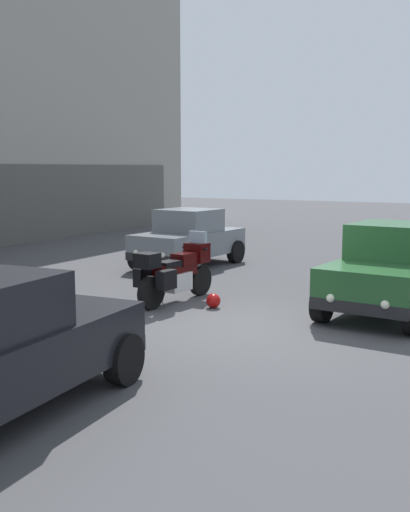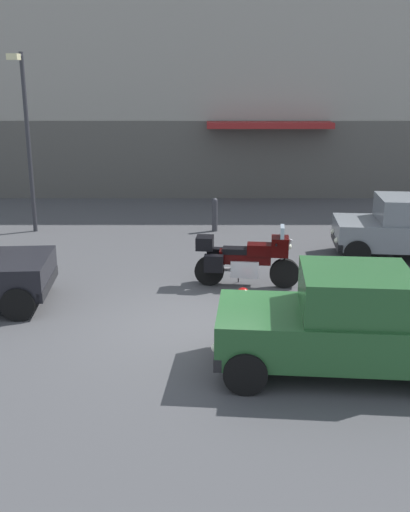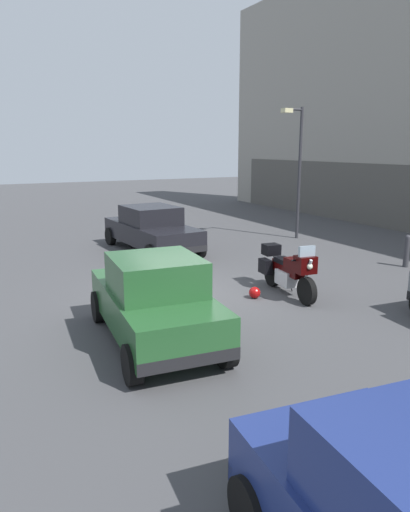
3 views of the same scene
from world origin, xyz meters
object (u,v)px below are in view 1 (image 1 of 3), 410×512
at_px(helmet, 213,301).
at_px(car_compact_side, 189,238).
at_px(car_hatchback_near, 394,269).
at_px(motorcycle, 175,272).

distance_m(helmet, car_compact_side, 5.14).
bearing_deg(car_compact_side, car_hatchback_near, 70.34).
height_order(helmet, car_compact_side, car_compact_side).
relative_size(car_hatchback_near, car_compact_side, 1.11).
distance_m(motorcycle, car_hatchback_near, 4.17).
xyz_separation_m(helmet, car_hatchback_near, (1.36, -3.07, 0.67)).
bearing_deg(motorcycle, car_hatchback_near, -66.01).
distance_m(car_hatchback_near, car_compact_side, 6.64).
xyz_separation_m(motorcycle, car_compact_side, (4.08, 2.05, 0.15)).
height_order(car_hatchback_near, car_compact_side, car_hatchback_near).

